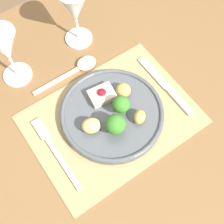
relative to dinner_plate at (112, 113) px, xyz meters
name	(u,v)px	position (x,y,z in m)	size (l,w,h in m)	color
ground_plane	(112,188)	(-0.01, -0.01, -0.79)	(8.00, 8.00, 0.00)	brown
dining_table	(112,135)	(-0.01, -0.01, -0.13)	(1.17, 0.98, 0.77)	brown
placemat	(112,119)	(-0.01, -0.01, -0.02)	(0.41, 0.31, 0.00)	#9E895B
dinner_plate	(112,113)	(0.00, 0.00, 0.00)	(0.26, 0.26, 0.08)	#4C5156
fork	(53,148)	(-0.17, 0.01, -0.01)	(0.02, 0.21, 0.01)	beige
knife	(168,89)	(0.17, -0.02, -0.01)	(0.02, 0.21, 0.01)	beige
spoon	(81,66)	(0.01, 0.17, -0.01)	(0.20, 0.05, 0.02)	beige
wine_glass_near	(75,9)	(0.06, 0.26, 0.10)	(0.08, 0.08, 0.17)	white
wine_glass_far	(5,49)	(-0.14, 0.25, 0.10)	(0.08, 0.08, 0.17)	white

